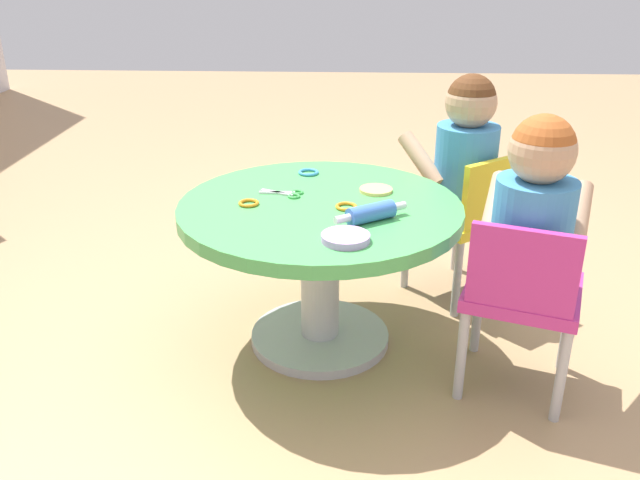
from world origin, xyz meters
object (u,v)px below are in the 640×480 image
(child_chair_right, at_px, (468,216))
(seated_child_right, at_px, (465,151))
(craft_table, at_px, (320,240))
(child_chair_left, at_px, (522,295))
(seated_child_left, at_px, (534,211))
(craft_scissors, at_px, (287,194))
(rolling_pin, at_px, (371,213))

(child_chair_right, height_order, seated_child_right, seated_child_right)
(seated_child_right, bearing_deg, craft_table, 127.52)
(child_chair_left, relative_size, seated_child_right, 1.05)
(seated_child_left, xyz_separation_m, craft_scissors, (0.27, 0.67, -0.06))
(child_chair_left, bearing_deg, child_chair_right, 5.48)
(craft_table, xyz_separation_m, rolling_pin, (-0.13, -0.15, 0.14))
(seated_child_left, bearing_deg, child_chair_right, 7.29)
(seated_child_left, distance_m, craft_scissors, 0.72)
(craft_table, xyz_separation_m, child_chair_right, (0.33, -0.50, -0.05))
(craft_scissors, bearing_deg, seated_child_right, -63.15)
(child_chair_right, distance_m, craft_scissors, 0.68)
(seated_child_right, bearing_deg, seated_child_left, -170.71)
(seated_child_left, relative_size, seated_child_right, 1.00)
(child_chair_left, height_order, rolling_pin, child_chair_left)
(seated_child_right, distance_m, rolling_pin, 0.60)
(craft_table, bearing_deg, child_chair_right, -56.28)
(craft_table, height_order, seated_child_right, seated_child_right)
(child_chair_left, xyz_separation_m, child_chair_right, (0.57, 0.05, 0.00))
(child_chair_left, relative_size, craft_scissors, 3.83)
(rolling_pin, relative_size, craft_scissors, 1.46)
(seated_child_left, height_order, craft_scissors, seated_child_left)
(craft_table, relative_size, craft_scissors, 6.00)
(craft_table, xyz_separation_m, child_chair_left, (-0.23, -0.55, -0.05))
(child_chair_left, height_order, seated_child_right, seated_child_right)
(craft_table, distance_m, craft_scissors, 0.18)
(seated_child_right, relative_size, rolling_pin, 2.49)
(child_chair_left, distance_m, seated_child_left, 0.23)
(craft_table, relative_size, seated_child_left, 1.65)
(seated_child_left, relative_size, child_chair_right, 0.95)
(child_chair_left, xyz_separation_m, rolling_pin, (0.10, 0.41, 0.19))
(seated_child_left, height_order, rolling_pin, seated_child_left)
(seated_child_left, height_order, seated_child_right, same)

